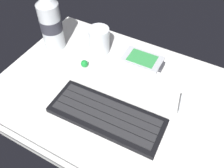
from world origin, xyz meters
The scene contains 7 objects.
ground_plane centered at (0.00, -0.23, -0.99)cm, with size 64.00×48.00×2.80cm.
keyboard centered at (2.94, -8.19, 0.81)cm, with size 29.33×11.90×1.70cm.
handheld_device centered at (2.51, 14.83, 0.73)cm, with size 12.88×7.78×1.50cm.
juice_cup centered at (-11.59, 12.85, 3.91)cm, with size 6.40×6.40×8.50cm.
water_bottle centered at (-25.68, 8.28, 9.01)cm, with size 6.73×6.73×20.80cm.
charger_block centered at (21.28, 4.35, 1.20)cm, with size 7.00×5.60×2.40cm, color silver.
trackball_mouse centered at (-11.98, 4.64, 1.10)cm, with size 2.20×2.20×2.20cm, color #198C33.
Camera 1 is at (20.91, -38.10, 51.95)cm, focal length 39.43 mm.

